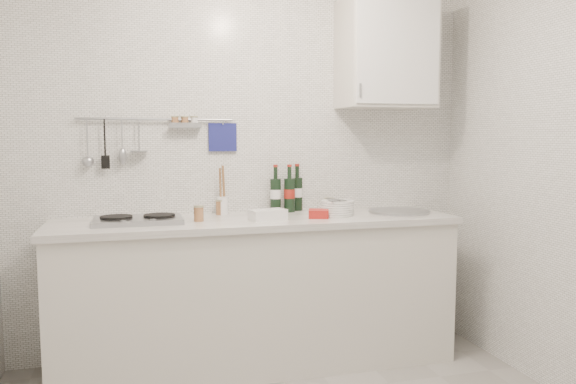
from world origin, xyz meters
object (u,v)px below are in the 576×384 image
at_px(plate_stack_hob, 116,221).
at_px(plate_stack_sink, 335,208).
at_px(wall_cabinet, 387,54).
at_px(wine_bottles, 287,188).
at_px(utensil_crock, 222,203).

height_order(plate_stack_hob, plate_stack_sink, plate_stack_sink).
bearing_deg(plate_stack_hob, wall_cabinet, 3.85).
height_order(wine_bottles, utensil_crock, utensil_crock).
bearing_deg(wine_bottles, plate_stack_hob, -167.87).
height_order(plate_stack_sink, utensil_crock, utensil_crock).
bearing_deg(wine_bottles, wall_cabinet, -10.33).
xyz_separation_m(wall_cabinet, plate_stack_hob, (-1.72, -0.12, -1.02)).
relative_size(plate_stack_sink, wine_bottles, 0.86).
xyz_separation_m(plate_stack_hob, utensil_crock, (0.65, 0.21, 0.06)).
xyz_separation_m(plate_stack_hob, plate_stack_sink, (1.33, -0.01, 0.03)).
relative_size(plate_stack_sink, utensil_crock, 0.86).
distance_m(wall_cabinet, utensil_crock, 1.44).
bearing_deg(wall_cabinet, plate_stack_sink, -162.74).
distance_m(plate_stack_sink, utensil_crock, 0.72).
height_order(plate_stack_sink, wine_bottles, wine_bottles).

